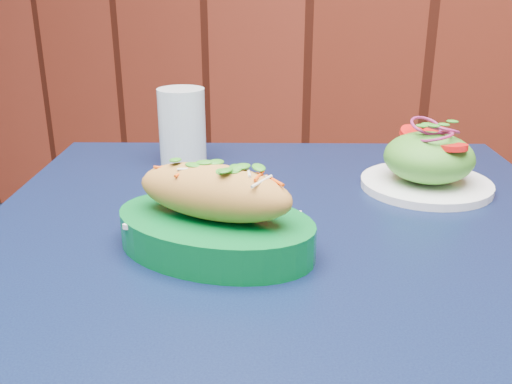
% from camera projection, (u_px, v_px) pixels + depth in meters
% --- Properties ---
extents(cafe_table, '(1.05, 1.05, 0.75)m').
position_uv_depth(cafe_table, '(284.00, 287.00, 0.76)').
color(cafe_table, black).
rests_on(cafe_table, ground).
extents(banh_mi_basket, '(0.24, 0.16, 0.11)m').
position_uv_depth(banh_mi_basket, '(215.00, 216.00, 0.66)').
color(banh_mi_basket, '#036426').
rests_on(banh_mi_basket, cafe_table).
extents(salad_plate, '(0.20, 0.20, 0.10)m').
position_uv_depth(salad_plate, '(428.00, 163.00, 0.86)').
color(salad_plate, white).
rests_on(salad_plate, cafe_table).
extents(water_glass, '(0.08, 0.08, 0.13)m').
position_uv_depth(water_glass, '(182.00, 127.00, 0.97)').
color(water_glass, silver).
rests_on(water_glass, cafe_table).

